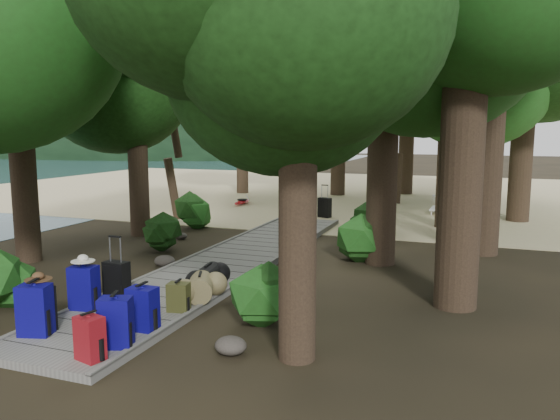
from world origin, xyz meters
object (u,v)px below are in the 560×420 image
at_px(backpack_right_d, 179,296).
at_px(suitcase_on_boardwalk, 117,281).
at_px(duffel_right_khaki, 200,287).
at_px(kayak, 242,201).
at_px(backpack_right_a, 90,336).
at_px(backpack_right_c, 143,306).
at_px(duffel_right_black, 208,277).
at_px(sun_lounger, 440,205).
at_px(backpack_right_b, 116,320).
at_px(lone_suitcase_on_sand, 325,208).
at_px(backpack_left_b, 40,306).
at_px(backpack_left_a, 35,307).
at_px(backpack_left_c, 84,285).

height_order(backpack_right_d, suitcase_on_boardwalk, suitcase_on_boardwalk).
relative_size(duffel_right_khaki, kayak, 0.23).
relative_size(backpack_right_a, backpack_right_c, 0.90).
relative_size(duffel_right_black, kayak, 0.24).
relative_size(backpack_right_d, sun_lounger, 0.27).
bearing_deg(duffel_right_khaki, backpack_right_d, -118.52).
bearing_deg(backpack_right_b, kayak, 88.15).
distance_m(duffel_right_black, lone_suitcase_on_sand, 9.40).
xyz_separation_m(backpack_left_b, lone_suitcase_on_sand, (0.91, 12.12, -0.13)).
distance_m(backpack_right_d, sun_lounger, 13.31).
height_order(backpack_right_b, suitcase_on_boardwalk, backpack_right_b).
xyz_separation_m(backpack_right_a, duffel_right_khaki, (0.13, 2.69, -0.10)).
height_order(backpack_left_b, duffel_right_black, backpack_left_b).
bearing_deg(backpack_left_a, backpack_right_a, -34.57).
relative_size(backpack_right_b, duffel_right_khaki, 1.14).
bearing_deg(backpack_left_c, backpack_left_b, -95.67).
bearing_deg(duffel_right_khaki, backpack_left_c, -169.27).
distance_m(backpack_right_c, sun_lounger, 14.20).
bearing_deg(backpack_left_c, backpack_right_a, -57.10).
xyz_separation_m(backpack_left_a, duffel_right_khaki, (1.43, 2.26, -0.19)).
relative_size(duffel_right_black, sun_lounger, 0.36).
xyz_separation_m(duffel_right_black, kayak, (-4.44, 11.37, -0.17)).
distance_m(backpack_right_b, backpack_right_c, 0.67).
height_order(backpack_left_c, lone_suitcase_on_sand, backpack_left_c).
relative_size(backpack_right_d, lone_suitcase_on_sand, 0.76).
relative_size(backpack_left_c, backpack_right_a, 1.25).
height_order(backpack_left_c, backpack_right_b, backpack_left_c).
distance_m(duffel_right_khaki, duffel_right_black, 0.67).
bearing_deg(backpack_right_d, backpack_left_b, -144.87).
xyz_separation_m(backpack_left_c, lone_suitcase_on_sand, (0.96, 11.11, -0.16)).
height_order(backpack_right_c, backpack_right_d, backpack_right_c).
xyz_separation_m(duffel_right_khaki, sun_lounger, (3.10, 12.29, -0.01)).
distance_m(suitcase_on_boardwalk, lone_suitcase_on_sand, 10.54).
bearing_deg(duffel_right_black, backpack_left_a, -123.55).
bearing_deg(backpack_left_b, duffel_right_black, 76.23).
bearing_deg(duffel_right_black, backpack_right_c, -98.34).
height_order(duffel_right_black, kayak, duffel_right_black).
height_order(backpack_right_a, sun_lounger, backpack_right_a).
relative_size(duffel_right_khaki, lone_suitcase_on_sand, 0.97).
bearing_deg(backpack_right_d, duffel_right_khaki, 75.52).
distance_m(backpack_left_c, kayak, 13.44).
distance_m(backpack_left_b, duffel_right_black, 3.04).
xyz_separation_m(backpack_right_d, suitcase_on_boardwalk, (-1.32, 0.16, 0.08)).
bearing_deg(backpack_right_c, suitcase_on_boardwalk, 139.72).
xyz_separation_m(duffel_right_black, suitcase_on_boardwalk, (-1.18, -1.12, 0.12)).
height_order(backpack_left_a, suitcase_on_boardwalk, backpack_left_a).
bearing_deg(kayak, backpack_left_c, -79.34).
relative_size(duffel_right_khaki, sun_lounger, 0.35).
height_order(backpack_right_c, kayak, backpack_right_c).
relative_size(backpack_left_b, suitcase_on_boardwalk, 1.11).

